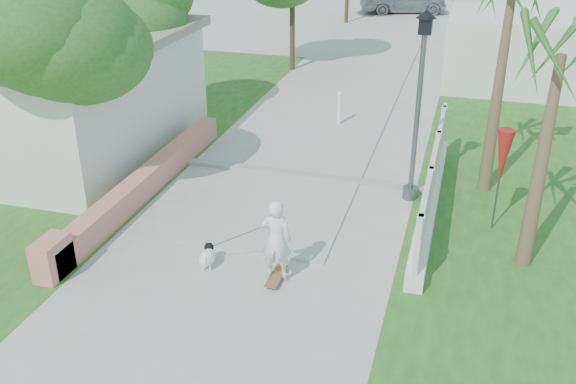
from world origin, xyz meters
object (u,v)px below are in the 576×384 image
(street_lamp, at_px, (419,101))
(dog, at_px, (208,256))
(skateboarder, at_px, (262,239))
(bollard, at_px, (339,108))
(patio_umbrella, at_px, (503,157))

(street_lamp, bearing_deg, dog, -129.94)
(skateboarder, height_order, dog, skateboarder)
(bollard, bearing_deg, skateboarder, -87.73)
(street_lamp, bearing_deg, patio_umbrella, -27.76)
(street_lamp, height_order, bollard, street_lamp)
(street_lamp, distance_m, bollard, 5.56)
(bollard, height_order, patio_umbrella, patio_umbrella)
(street_lamp, height_order, patio_umbrella, street_lamp)
(patio_umbrella, bearing_deg, skateboarder, -143.16)
(street_lamp, relative_size, skateboarder, 2.55)
(bollard, relative_size, patio_umbrella, 0.47)
(bollard, height_order, skateboarder, skateboarder)
(street_lamp, bearing_deg, skateboarder, -119.36)
(street_lamp, relative_size, patio_umbrella, 1.93)
(skateboarder, relative_size, dog, 2.71)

